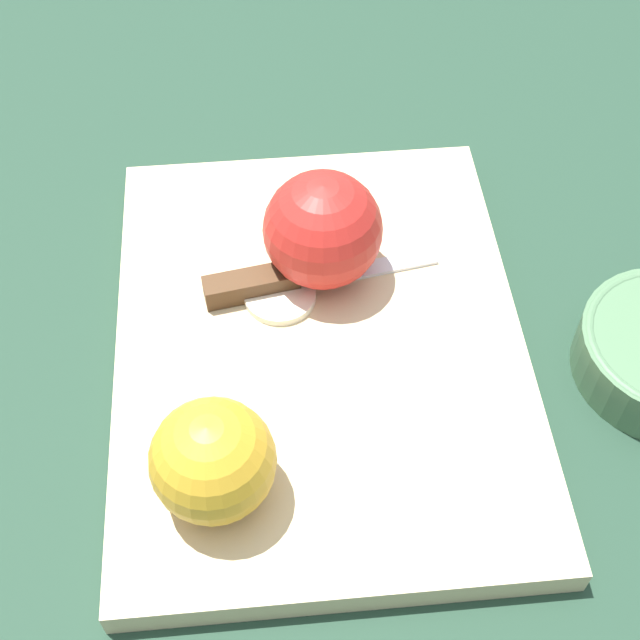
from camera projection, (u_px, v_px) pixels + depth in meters
name	position (u px, v px, depth m)	size (l,w,h in m)	color
ground_plane	(320.00, 356.00, 0.65)	(4.00, 4.00, 0.00)	#1E3828
cutting_board	(320.00, 347.00, 0.64)	(0.43, 0.35, 0.02)	#D1B789
apple_half_left	(213.00, 461.00, 0.53)	(0.08, 0.08, 0.08)	gold
apple_half_right	(323.00, 230.00, 0.64)	(0.09, 0.09, 0.09)	red
knife	(270.00, 282.00, 0.65)	(0.02, 0.18, 0.02)	silver
apple_slice	(280.00, 295.00, 0.65)	(0.05, 0.05, 0.01)	#EFE5C6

